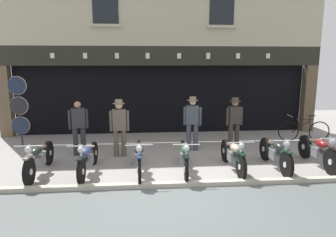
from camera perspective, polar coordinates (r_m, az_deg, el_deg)
ground at (r=6.02m, az=3.22°, el=-16.98°), size 23.99×22.00×0.18m
shop_facade at (r=13.33m, az=-1.49°, el=6.24°), size 12.29×4.42×6.27m
motorcycle_far_left at (r=8.12m, az=-23.10°, el=-6.83°), size 0.62×2.07×0.92m
motorcycle_left at (r=7.80m, az=-14.85°, el=-7.12°), size 0.62×2.02×0.90m
motorcycle_center_left at (r=7.60m, az=-5.47°, el=-7.18°), size 0.62×2.09×0.92m
motorcycle_center at (r=7.70m, az=3.13°, el=-7.02°), size 0.62×2.05×0.90m
motorcycle_center_right at (r=7.95m, az=12.15°, el=-6.63°), size 0.62×1.94×0.91m
motorcycle_right at (r=8.37m, az=19.59°, el=-6.09°), size 0.62×1.96×0.92m
motorcycle_far_right at (r=8.98m, az=26.40°, el=-5.40°), size 0.62×2.01×0.94m
salesman_left at (r=9.28m, az=-16.49°, el=-1.32°), size 0.55×0.30×1.61m
shopkeeper_center at (r=8.86m, az=-9.13°, el=-1.26°), size 0.56×0.35×1.68m
salesman_right at (r=9.40m, az=4.63°, el=-0.45°), size 0.55×0.34×1.69m
assistant_far_right at (r=9.92m, az=12.40°, el=-0.30°), size 0.56×0.35×1.62m
tyre_sign_pole at (r=10.71m, az=-26.28°, el=2.04°), size 0.58×0.06×2.30m
advert_board_near at (r=12.12m, az=10.25°, el=5.45°), size 0.73×0.03×1.03m
leaning_bicycle at (r=11.60m, az=24.26°, el=-2.04°), size 1.77×0.50×0.95m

